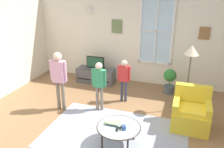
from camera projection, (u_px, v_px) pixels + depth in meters
The scene contains 16 objects.
ground_plane at pixel (102, 132), 4.88m from camera, with size 6.89×6.42×0.02m, color olive.
back_wall at pixel (137, 36), 6.98m from camera, with size 6.29×0.17×2.87m.
area_rug at pixel (115, 133), 4.83m from camera, with size 2.90×1.86×0.01m, color #999EAD.
tv_stand at pixel (96, 76), 7.28m from camera, with size 1.17×0.46×0.45m.
television at pixel (95, 62), 7.12m from camera, with size 0.56×0.08×0.39m.
armchair at pixel (191, 113), 4.98m from camera, with size 0.76×0.74×0.87m.
coffee_table at pixel (119, 128), 4.37m from camera, with size 0.84×0.84×0.41m.
book_stack at pixel (112, 122), 4.44m from camera, with size 0.25×0.18×0.06m.
cup at pixel (124, 128), 4.26m from camera, with size 0.08×0.08×0.08m, color #334C8C.
remote_near_books at pixel (117, 129), 4.27m from camera, with size 0.04×0.14×0.02m, color black.
remote_near_cup at pixel (122, 126), 4.35m from camera, with size 0.04×0.14×0.02m, color black.
person_green_shirt at pixel (99, 81), 5.49m from camera, with size 0.37×0.17×1.22m.
person_pink_shirt at pixel (59, 75), 5.46m from camera, with size 0.44×0.20×1.46m.
person_red_shirt at pixel (124, 76), 5.93m from camera, with size 0.34×0.16×1.14m.
potted_plant_by_window at pixel (170, 80), 6.50m from camera, with size 0.35×0.35×0.71m.
floor_lamp at pixel (191, 57), 5.28m from camera, with size 0.32×0.32×1.63m.
Camera 1 is at (1.51, -3.83, 2.90)m, focal length 37.34 mm.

